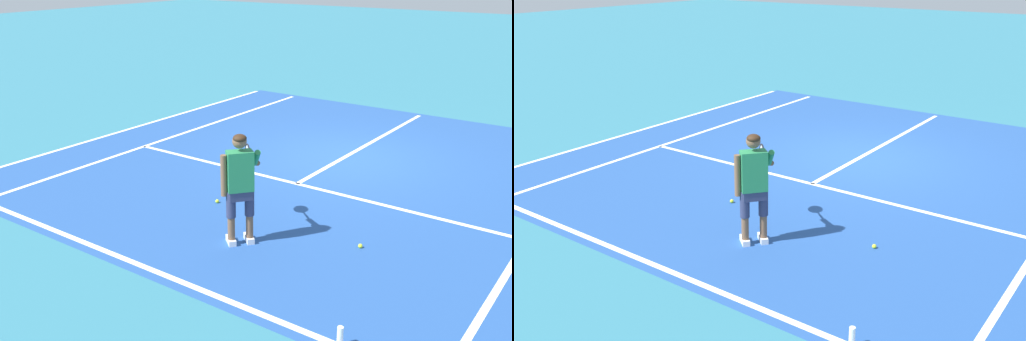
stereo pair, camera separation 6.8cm
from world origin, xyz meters
TOP-DOWN VIEW (x-y plane):
  - ground_plane at (0.00, 0.00)m, footprint 80.00×80.00m
  - court_inner_surface at (0.00, -0.76)m, footprint 10.98×10.77m
  - line_baseline at (0.00, -5.95)m, footprint 10.98×0.10m
  - line_service at (0.00, -1.97)m, footprint 8.23×0.10m
  - line_centre_service at (0.00, 1.23)m, footprint 0.10×6.40m
  - line_singles_left at (-4.12, -0.76)m, footprint 0.10×10.37m
  - line_doubles_left at (-5.49, -0.76)m, footprint 0.10×10.37m
  - tennis_player at (0.60, -4.56)m, footprint 0.80×1.13m
  - tennis_ball_near_feet at (2.15, -3.68)m, footprint 0.07×0.07m
  - tennis_ball_by_baseline at (-0.65, -3.58)m, footprint 0.07×0.07m
  - water_bottle at (3.00, -5.94)m, footprint 0.07×0.07m

SIDE VIEW (x-z plane):
  - ground_plane at x=0.00m, z-range 0.00..0.00m
  - court_inner_surface at x=0.00m, z-range 0.00..0.00m
  - line_baseline at x=0.00m, z-range 0.00..0.01m
  - line_service at x=0.00m, z-range 0.00..0.01m
  - line_centre_service at x=0.00m, z-range 0.00..0.01m
  - line_singles_left at x=-4.12m, z-range 0.00..0.01m
  - line_doubles_left at x=-5.49m, z-range 0.00..0.01m
  - tennis_ball_near_feet at x=2.15m, z-range 0.00..0.07m
  - tennis_ball_by_baseline at x=-0.65m, z-range 0.00..0.07m
  - water_bottle at x=3.00m, z-range 0.00..0.25m
  - tennis_player at x=0.60m, z-range 0.13..1.85m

